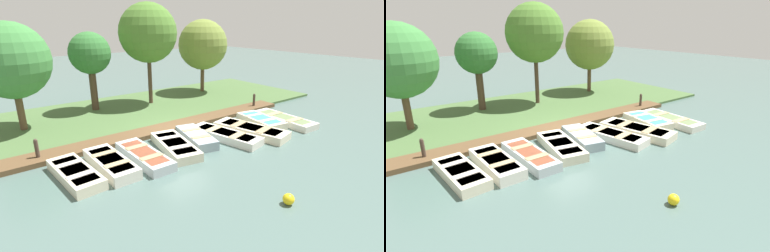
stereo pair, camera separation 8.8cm
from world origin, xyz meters
TOP-DOWN VIEW (x-y plane):
  - ground_plane at (0.00, 0.00)m, footprint 80.00×80.00m
  - shore_bank at (-5.00, 0.00)m, footprint 8.00×24.00m
  - dock_walkway at (-1.12, 0.00)m, footprint 1.16×15.24m
  - rowboat_0 at (1.12, -5.32)m, footprint 2.90×1.23m
  - rowboat_1 at (1.14, -4.05)m, footprint 2.93×1.06m
  - rowboat_2 at (1.26, -2.74)m, footprint 3.13×1.01m
  - rowboat_3 at (1.20, -1.23)m, footprint 3.20×1.71m
  - rowboat_4 at (1.00, 0.05)m, footprint 2.77×1.53m
  - rowboat_5 at (1.55, 1.32)m, footprint 3.57×1.73m
  - rowboat_6 at (1.82, 2.75)m, footprint 3.73×1.96m
  - rowboat_7 at (1.24, 4.17)m, footprint 2.79×1.59m
  - rowboat_8 at (1.73, 5.47)m, footprint 3.53×1.26m
  - mooring_post_near at (-1.09, -6.03)m, footprint 0.15×0.15m
  - mooring_post_far at (-1.09, 6.24)m, footprint 0.15×0.15m
  - buoy at (6.50, -0.82)m, footprint 0.35×0.35m
  - park_tree_far_left at (-5.16, -5.83)m, footprint 3.48×3.48m
  - park_tree_left at (-6.45, -1.75)m, footprint 2.35×2.35m
  - park_tree_center at (-5.78, 1.67)m, footprint 3.55×3.55m
  - park_tree_right at (-6.47, 6.54)m, footprint 3.55×3.55m

SIDE VIEW (x-z plane):
  - ground_plane at x=0.00m, z-range 0.00..0.00m
  - shore_bank at x=-5.00m, z-range 0.00..0.13m
  - dock_walkway at x=-1.12m, z-range 0.00..0.20m
  - buoy at x=6.50m, z-range 0.00..0.35m
  - rowboat_8 at x=1.73m, z-range 0.00..0.35m
  - rowboat_5 at x=1.55m, z-range 0.00..0.37m
  - rowboat_2 at x=1.26m, z-range 0.00..0.38m
  - rowboat_0 at x=1.12m, z-range 0.00..0.39m
  - rowboat_3 at x=1.20m, z-range 0.00..0.39m
  - rowboat_6 at x=1.82m, z-range 0.00..0.39m
  - rowboat_1 at x=1.14m, z-range 0.00..0.43m
  - rowboat_4 at x=1.00m, z-range 0.00..0.43m
  - rowboat_7 at x=1.24m, z-range 0.00..0.43m
  - mooring_post_near at x=-1.09m, z-range 0.00..0.96m
  - mooring_post_far at x=-1.09m, z-range 0.00..0.96m
  - park_tree_left at x=-6.45m, z-range 1.06..5.68m
  - park_tree_far_left at x=-5.16m, z-range 0.83..6.02m
  - park_tree_right at x=-6.47m, z-range 0.87..6.19m
  - park_tree_center at x=-5.78m, z-range 1.34..7.59m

